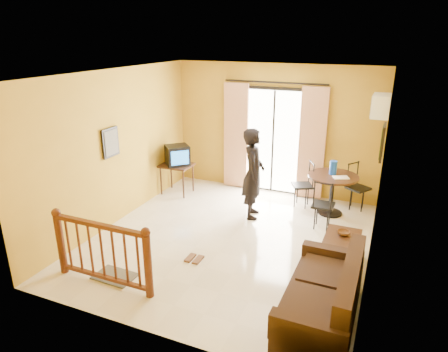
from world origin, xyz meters
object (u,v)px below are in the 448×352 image
at_px(dining_table, 333,183).
at_px(coffee_table, 341,248).
at_px(television, 177,155).
at_px(sofa, 326,299).
at_px(standing_person, 253,174).

bearing_deg(dining_table, coffee_table, -76.61).
distance_m(dining_table, coffee_table, 1.90).
distance_m(television, sofa, 4.81).
bearing_deg(coffee_table, television, 156.89).
xyz_separation_m(television, dining_table, (3.28, 0.23, -0.24)).
distance_m(television, coffee_table, 4.09).
relative_size(coffee_table, sofa, 0.53).
distance_m(coffee_table, standing_person, 2.21).
height_order(coffee_table, sofa, sofa).
height_order(television, sofa, television).
relative_size(dining_table, coffee_table, 1.01).
bearing_deg(standing_person, dining_table, -79.01).
bearing_deg(coffee_table, standing_person, 148.53).
relative_size(dining_table, sofa, 0.54).
bearing_deg(sofa, television, 141.50).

